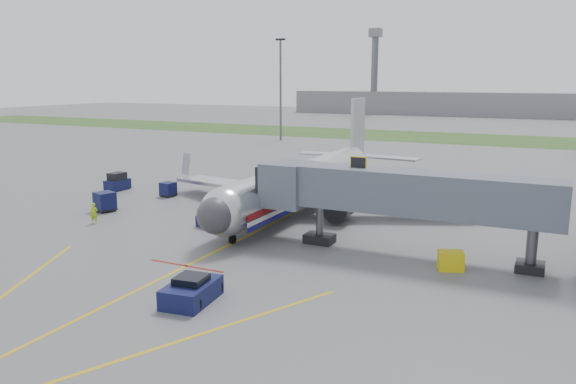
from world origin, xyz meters
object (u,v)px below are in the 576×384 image
at_px(airliner, 304,182).
at_px(baggage_tug, 117,182).
at_px(ramp_worker, 94,213).
at_px(pushback_tug, 192,291).
at_px(belt_loader, 218,218).

relative_size(airliner, baggage_tug, 12.18).
bearing_deg(baggage_tug, ramp_worker, -54.75).
bearing_deg(ramp_worker, pushback_tug, -53.04).
bearing_deg(pushback_tug, ramp_worker, 149.11).
xyz_separation_m(airliner, pushback_tug, (4.00, -24.21, -2.00)).
height_order(pushback_tug, ramp_worker, ramp_worker).
height_order(pushback_tug, belt_loader, belt_loader).
relative_size(pushback_tug, baggage_tug, 1.35).
bearing_deg(ramp_worker, airliner, 21.67).
height_order(baggage_tug, ramp_worker, baggage_tug).
distance_m(airliner, pushback_tug, 24.62).
xyz_separation_m(airliner, ramp_worker, (-14.00, -13.44, -1.73)).
bearing_deg(ramp_worker, belt_loader, 3.52).
xyz_separation_m(baggage_tug, belt_loader, (18.61, -7.87, -0.35)).
relative_size(pushback_tug, ramp_worker, 2.16).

